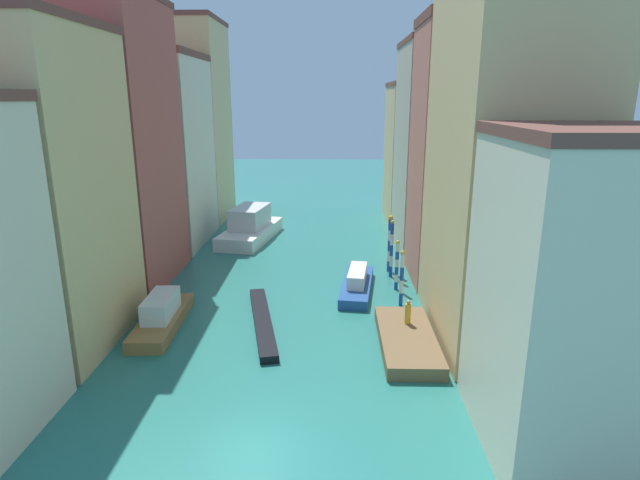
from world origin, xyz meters
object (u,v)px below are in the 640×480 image
person_on_dock (408,313)px  motorboat_1 (357,283)px  waterfront_dock (407,340)px  mooring_pole_3 (390,243)px  mooring_pole_1 (397,265)px  gondola_black (262,321)px  vaporetto_white (250,227)px  motorboat_0 (162,315)px  mooring_pole_0 (402,278)px  mooring_pole_2 (391,248)px

person_on_dock → motorboat_1: (-2.68, 7.24, -0.85)m
waterfront_dock → person_on_dock: (0.19, 1.43, 1.07)m
person_on_dock → mooring_pole_3: 11.81m
mooring_pole_1 → gondola_black: 11.26m
vaporetto_white → motorboat_0: 20.60m
mooring_pole_3 → motorboat_0: size_ratio=0.62×
person_on_dock → gondola_black: 9.06m
waterfront_dock → mooring_pole_3: size_ratio=1.68×
waterfront_dock → mooring_pole_0: mooring_pole_0 is taller
mooring_pole_0 → vaporetto_white: bearing=127.7°
mooring_pole_0 → vaporetto_white: (-12.93, 16.72, -0.74)m
gondola_black → motorboat_1: 8.65m
mooring_pole_0 → vaporetto_white: 21.15m
waterfront_dock → mooring_pole_3: (0.33, 13.20, 2.03)m
vaporetto_white → motorboat_1: size_ratio=1.35×
person_on_dock → mooring_pole_1: bearing=88.3°
vaporetto_white → gondola_black: bearing=-79.1°
mooring_pole_2 → gondola_black: (-9.02, -9.23, -2.12)m
mooring_pole_3 → motorboat_0: (-15.24, -10.98, -1.66)m
mooring_pole_2 → vaporetto_white: 16.83m
mooring_pole_0 → mooring_pole_2: mooring_pole_2 is taller
person_on_dock → mooring_pole_1: (0.23, 7.62, 0.49)m
mooring_pole_0 → motorboat_0: bearing=-166.3°
mooring_pole_3 → gondola_black: bearing=-130.6°
gondola_black → motorboat_1: (6.21, 6.01, 0.37)m
mooring_pole_0 → motorboat_0: (-15.29, -3.73, -1.27)m
mooring_pole_2 → mooring_pole_3: mooring_pole_3 is taller
waterfront_dock → mooring_pole_1: size_ratio=2.08×
mooring_pole_0 → mooring_pole_3: (-0.05, 7.25, 0.39)m
motorboat_0 → motorboat_1: bearing=27.4°
motorboat_1 → mooring_pole_1: bearing=7.4°
waterfront_dock → mooring_pole_3: bearing=88.6°
mooring_pole_2 → mooring_pole_3: 1.31m
mooring_pole_2 → motorboat_0: (-15.23, -9.66, -1.60)m
mooring_pole_0 → gondola_black: size_ratio=0.39×
mooring_pole_1 → mooring_pole_2: size_ratio=0.82×
motorboat_1 → waterfront_dock: bearing=-74.0°
person_on_dock → gondola_black: bearing=172.1°
motorboat_0 → motorboat_1: 13.99m
mooring_pole_1 → motorboat_0: size_ratio=0.50×
person_on_dock → mooring_pole_0: (0.19, 4.53, 0.57)m
mooring_pole_1 → vaporetto_white: (-12.97, 13.64, -0.67)m
mooring_pole_2 → motorboat_1: 4.62m
mooring_pole_3 → motorboat_0: 18.85m
person_on_dock → gondola_black: (-8.89, 1.23, -1.22)m
waterfront_dock → mooring_pole_1: (0.42, 9.04, 1.56)m
vaporetto_white → gondola_black: (3.85, -20.02, -1.04)m
person_on_dock → mooring_pole_0: bearing=87.6°
person_on_dock → vaporetto_white: (-12.74, 21.25, -0.18)m
person_on_dock → mooring_pole_1: size_ratio=0.40×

